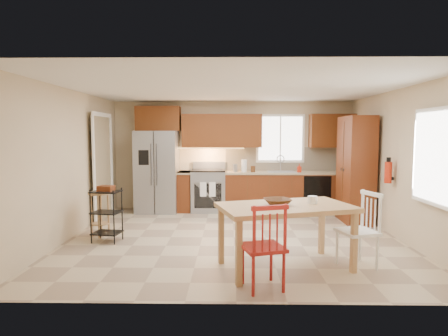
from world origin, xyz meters
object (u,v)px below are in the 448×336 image
Objects in this scene: pantry at (356,170)px; utility_cart at (107,215)px; chair_white at (357,230)px; soap_bottle at (299,168)px; bar_stool at (100,214)px; chair_red at (263,246)px; table_jar at (312,202)px; fire_extinguisher at (388,172)px; table_bowl at (278,205)px; range_stove at (209,191)px; refrigerator at (157,172)px; dining_table at (285,237)px.

pantry is 4.78m from utility_cart.
pantry is 2.12× the size of chair_white.
bar_stool is (-3.78, -2.05, -0.61)m from soap_bottle.
chair_red reaches higher than table_jar.
fire_extinguisher is 2.20m from table_jar.
chair_white is (-1.02, -1.54, -0.61)m from fire_extinguisher.
chair_white is 3.85m from utility_cart.
table_bowl is 2.20× the size of table_jar.
pantry is 6.16× the size of table_bowl.
utility_cart is at bearing 56.62° from chair_white.
pantry is 3.24m from table_bowl.
utility_cart is at bearing -146.39° from soap_bottle.
range_stove is 4.36m from chair_red.
refrigerator is 2.46m from utility_cart.
chair_white reaches higher than table_bowl.
soap_bottle reaches higher than chair_red.
pantry is 1.25× the size of dining_table.
refrigerator is 1.98× the size of range_stove.
fire_extinguisher is at bearing 27.44° from chair_red.
dining_table is at bearing -71.59° from range_stove.
table_jar is at bearing 30.01° from chair_red.
soap_bottle reaches higher than range_stove.
utility_cart is (-2.38, 1.82, -0.06)m from chair_red.
refrigerator reaches higher than utility_cart.
bar_stool is (-0.60, -2.08, -0.52)m from refrigerator.
utility_cart is (-2.73, 1.17, 0.03)m from dining_table.
fire_extinguisher is (3.18, -2.04, 0.64)m from range_stove.
chair_white is at bearing -5.42° from table_jar.
chair_red is 1.28× the size of bar_stool.
chair_red is at bearing -133.56° from table_jar.
fire_extinguisher is at bearing 13.99° from utility_cart.
chair_red is at bearing -134.73° from dining_table.
chair_red and chair_white have the same top height.
range_stove is 3.87m from table_jar.
soap_bottle is 0.56× the size of table_bowl.
refrigerator is at bearing 128.25° from table_jar.
pantry is at bearing 100.78° from fire_extinguisher.
refrigerator reaches higher than bar_stool.
soap_bottle is at bearing 82.42° from table_jar.
table_jar is at bearing 12.53° from table_bowl.
bar_stool is (-3.32, 1.38, -0.48)m from table_jar.
chair_red is at bearing -34.32° from bar_stool.
bar_stool is at bearing -129.27° from range_stove.
dining_table is (-1.97, -1.59, -0.69)m from fire_extinguisher.
chair_red is at bearing -78.68° from range_stove.
chair_white is (0.13, -3.49, -0.50)m from soap_bottle.
chair_red is 1.11m from table_jar.
bar_stool is (-1.75, -2.14, -0.07)m from range_stove.
pantry is 2.90m from table_jar.
fire_extinguisher is at bearing -50.16° from chair_white.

